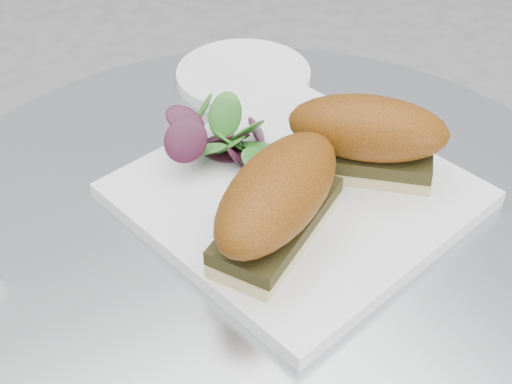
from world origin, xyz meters
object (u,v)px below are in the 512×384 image
at_px(sandwich_left, 278,200).
at_px(sandwich_right, 367,136).
at_px(plate, 296,194).
at_px(saucer, 243,76).

height_order(sandwich_left, sandwich_right, same).
bearing_deg(sandwich_right, sandwich_left, -121.71).
xyz_separation_m(plate, sandwich_left, (-0.05, -0.05, 0.05)).
height_order(plate, saucer, plate).
distance_m(plate, saucer, 0.23).
bearing_deg(plate, sandwich_right, -10.73).
bearing_deg(sandwich_right, saucer, 132.83).
xyz_separation_m(sandwich_left, sandwich_right, (0.12, 0.03, 0.00)).
relative_size(sandwich_left, saucer, 1.14).
relative_size(sandwich_left, sandwich_right, 1.17).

